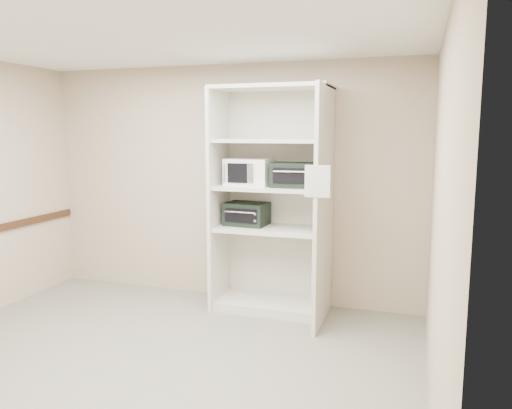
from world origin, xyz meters
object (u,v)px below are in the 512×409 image
(microwave, at_px, (250,172))
(toaster_oven_upper, at_px, (294,175))
(shelving_unit, at_px, (275,208))
(toaster_oven_lower, at_px, (247,214))

(microwave, height_order, toaster_oven_upper, microwave)
(shelving_unit, relative_size, toaster_oven_lower, 5.40)
(toaster_oven_lower, bearing_deg, toaster_oven_upper, -5.01)
(microwave, bearing_deg, toaster_oven_upper, -1.87)
(shelving_unit, distance_m, microwave, 0.48)
(toaster_oven_upper, xyz_separation_m, toaster_oven_lower, (-0.55, 0.08, -0.45))
(toaster_oven_upper, distance_m, toaster_oven_lower, 0.72)
(toaster_oven_upper, relative_size, toaster_oven_lower, 0.99)
(microwave, xyz_separation_m, toaster_oven_upper, (0.50, -0.04, -0.02))
(microwave, bearing_deg, shelving_unit, 0.91)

